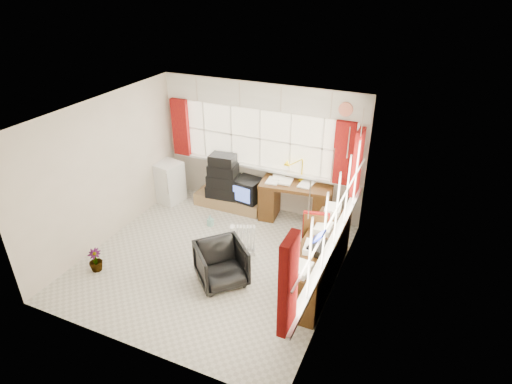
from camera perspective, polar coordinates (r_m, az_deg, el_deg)
ground at (r=7.21m, az=-5.82°, el=-9.05°), size 4.00×4.00×0.00m
room_walls at (r=6.42m, az=-6.46°, el=1.69°), size 4.00×4.00×4.00m
window_back at (r=8.22m, az=0.46°, el=3.75°), size 3.70×0.12×3.60m
window_right at (r=6.07m, az=10.08°, el=-6.34°), size 0.12×3.70×3.60m
curtains at (r=6.84m, az=4.19°, el=3.12°), size 3.83×3.83×1.15m
overhead_cabinets at (r=6.58m, az=5.06°, el=9.51°), size 3.98×3.98×0.48m
desk at (r=8.08m, az=5.37°, el=-0.99°), size 1.39×0.80×0.80m
desk_lamp at (r=7.89m, az=6.19°, el=3.57°), size 0.17×0.15×0.45m
task_chair at (r=6.75m, az=7.79°, el=-6.52°), size 0.50×0.52×1.00m
office_chair at (r=6.58m, az=-4.64°, el=-9.57°), size 1.00×1.00×0.65m
radiator at (r=7.19m, az=-1.56°, el=-6.79°), size 0.39×0.28×0.55m
credenza at (r=6.59m, az=8.31°, el=-9.01°), size 0.50×2.00×0.85m
file_tray at (r=6.13m, az=8.60°, el=-7.43°), size 0.34×0.39×0.11m
tv_bench at (r=8.62m, az=-3.51°, el=-1.18°), size 1.40×0.50×0.25m
crt_tv at (r=8.28m, az=-1.11°, el=0.29°), size 0.54×0.51×0.44m
hifi_stack at (r=8.38m, az=-4.37°, el=1.92°), size 0.69×0.47×0.89m
mini_fridge at (r=8.88m, az=-11.55°, el=1.32°), size 0.58×0.58×0.84m
spray_bottle_a at (r=8.57m, az=-4.97°, el=-1.36°), size 0.13×0.13×0.27m
spray_bottle_b at (r=8.04m, az=-6.11°, el=-3.83°), size 0.11×0.11×0.21m
flower_vase at (r=7.31m, az=-20.63°, el=-8.50°), size 0.28×0.28×0.38m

